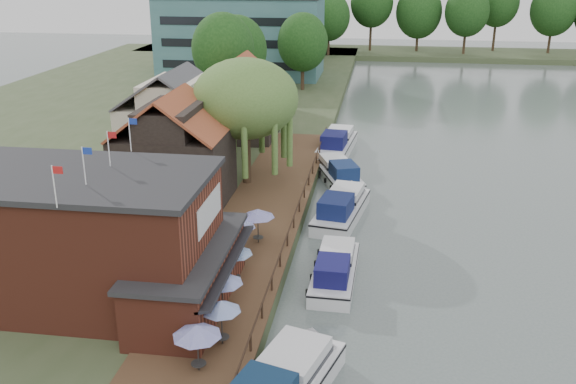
{
  "coord_description": "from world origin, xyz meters",
  "views": [
    {
      "loc": [
        0.31,
        -30.68,
        18.9
      ],
      "look_at": [
        -6.0,
        12.0,
        3.0
      ],
      "focal_mm": 40.0,
      "sensor_mm": 36.0,
      "label": 1
    }
  ],
  "objects_px": {
    "cottage_a": "(174,149)",
    "umbrella_1": "(222,322)",
    "cottage_c": "(241,98)",
    "umbrella_4": "(238,236)",
    "umbrella_0": "(198,348)",
    "cruiser_2": "(341,204)",
    "pub": "(106,238)",
    "cruiser_4": "(337,140)",
    "hotel_block": "(241,36)",
    "umbrella_2": "(223,294)",
    "cruiser_1": "(335,265)",
    "willow": "(246,123)",
    "umbrella_5": "(258,226)",
    "cruiser_3": "(338,170)",
    "umbrella_3": "(234,264)",
    "cottage_b": "(176,117)"
  },
  "relations": [
    {
      "from": "cottage_a",
      "to": "umbrella_1",
      "type": "distance_m",
      "value": 20.53
    },
    {
      "from": "cottage_c",
      "to": "umbrella_4",
      "type": "bearing_deg",
      "value": -78.21
    },
    {
      "from": "umbrella_0",
      "to": "cruiser_2",
      "type": "bearing_deg",
      "value": 76.93
    },
    {
      "from": "umbrella_1",
      "to": "cottage_a",
      "type": "bearing_deg",
      "value": 113.83
    },
    {
      "from": "pub",
      "to": "cruiser_4",
      "type": "distance_m",
      "value": 35.27
    },
    {
      "from": "hotel_block",
      "to": "cruiser_2",
      "type": "relative_size",
      "value": 2.58
    },
    {
      "from": "umbrella_2",
      "to": "cruiser_1",
      "type": "height_order",
      "value": "umbrella_2"
    },
    {
      "from": "umbrella_2",
      "to": "cruiser_4",
      "type": "bearing_deg",
      "value": 84.3
    },
    {
      "from": "hotel_block",
      "to": "cruiser_2",
      "type": "height_order",
      "value": "hotel_block"
    },
    {
      "from": "willow",
      "to": "cruiser_1",
      "type": "relative_size",
      "value": 1.17
    },
    {
      "from": "cottage_c",
      "to": "cruiser_2",
      "type": "height_order",
      "value": "cottage_c"
    },
    {
      "from": "cottage_a",
      "to": "umbrella_5",
      "type": "bearing_deg",
      "value": -41.1
    },
    {
      "from": "hotel_block",
      "to": "cruiser_2",
      "type": "distance_m",
      "value": 58.89
    },
    {
      "from": "umbrella_5",
      "to": "cruiser_2",
      "type": "distance_m",
      "value": 9.12
    },
    {
      "from": "umbrella_1",
      "to": "cruiser_3",
      "type": "height_order",
      "value": "umbrella_1"
    },
    {
      "from": "umbrella_1",
      "to": "cruiser_1",
      "type": "height_order",
      "value": "umbrella_1"
    },
    {
      "from": "hotel_block",
      "to": "umbrella_3",
      "type": "relative_size",
      "value": 10.69
    },
    {
      "from": "umbrella_3",
      "to": "cruiser_1",
      "type": "height_order",
      "value": "umbrella_3"
    },
    {
      "from": "umbrella_3",
      "to": "umbrella_4",
      "type": "distance_m",
      "value": 3.84
    },
    {
      "from": "cruiser_2",
      "to": "cruiser_4",
      "type": "bearing_deg",
      "value": 104.68
    },
    {
      "from": "hotel_block",
      "to": "umbrella_5",
      "type": "height_order",
      "value": "hotel_block"
    },
    {
      "from": "pub",
      "to": "cottage_a",
      "type": "bearing_deg",
      "value": 93.81
    },
    {
      "from": "hotel_block",
      "to": "umbrella_0",
      "type": "distance_m",
      "value": 78.39
    },
    {
      "from": "umbrella_4",
      "to": "umbrella_5",
      "type": "relative_size",
      "value": 1.0
    },
    {
      "from": "umbrella_3",
      "to": "cruiser_3",
      "type": "distance_m",
      "value": 22.15
    },
    {
      "from": "cottage_b",
      "to": "umbrella_2",
      "type": "height_order",
      "value": "cottage_b"
    },
    {
      "from": "umbrella_1",
      "to": "cruiser_1",
      "type": "bearing_deg",
      "value": 62.84
    },
    {
      "from": "umbrella_2",
      "to": "cruiser_2",
      "type": "height_order",
      "value": "umbrella_2"
    },
    {
      "from": "umbrella_4",
      "to": "cruiser_1",
      "type": "bearing_deg",
      "value": -6.28
    },
    {
      "from": "willow",
      "to": "umbrella_0",
      "type": "bearing_deg",
      "value": -83.02
    },
    {
      "from": "hotel_block",
      "to": "cottage_b",
      "type": "xyz_separation_m",
      "value": [
        4.0,
        -46.0,
        -1.9
      ]
    },
    {
      "from": "umbrella_2",
      "to": "cruiser_1",
      "type": "relative_size",
      "value": 0.27
    },
    {
      "from": "cottage_b",
      "to": "cruiser_2",
      "type": "bearing_deg",
      "value": -30.31
    },
    {
      "from": "hotel_block",
      "to": "umbrella_1",
      "type": "bearing_deg",
      "value": -78.48
    },
    {
      "from": "umbrella_3",
      "to": "cruiser_1",
      "type": "relative_size",
      "value": 0.27
    },
    {
      "from": "umbrella_5",
      "to": "cottage_b",
      "type": "bearing_deg",
      "value": 122.63
    },
    {
      "from": "cottage_b",
      "to": "umbrella_1",
      "type": "bearing_deg",
      "value": -68.59
    },
    {
      "from": "cottage_a",
      "to": "cruiser_3",
      "type": "height_order",
      "value": "cottage_a"
    },
    {
      "from": "willow",
      "to": "cruiser_1",
      "type": "bearing_deg",
      "value": -59.22
    },
    {
      "from": "umbrella_0",
      "to": "umbrella_1",
      "type": "xyz_separation_m",
      "value": [
        0.54,
        2.27,
        0.0
      ]
    },
    {
      "from": "umbrella_2",
      "to": "hotel_block",
      "type": "bearing_deg",
      "value": 101.47
    },
    {
      "from": "umbrella_2",
      "to": "umbrella_5",
      "type": "relative_size",
      "value": 1.0
    },
    {
      "from": "umbrella_3",
      "to": "cruiser_1",
      "type": "distance_m",
      "value": 6.51
    },
    {
      "from": "umbrella_5",
      "to": "cruiser_4",
      "type": "xyz_separation_m",
      "value": [
        3.33,
        25.37,
        -1.05
      ]
    },
    {
      "from": "cottage_c",
      "to": "pub",
      "type": "bearing_deg",
      "value": -90.0
    },
    {
      "from": "willow",
      "to": "cottage_c",
      "type": "bearing_deg",
      "value": 104.04
    },
    {
      "from": "umbrella_1",
      "to": "cruiser_1",
      "type": "distance_m",
      "value": 10.55
    },
    {
      "from": "pub",
      "to": "cruiser_4",
      "type": "height_order",
      "value": "pub"
    },
    {
      "from": "cruiser_4",
      "to": "cottage_c",
      "type": "bearing_deg",
      "value": -176.5
    },
    {
      "from": "cottage_a",
      "to": "umbrella_1",
      "type": "relative_size",
      "value": 3.62
    }
  ]
}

